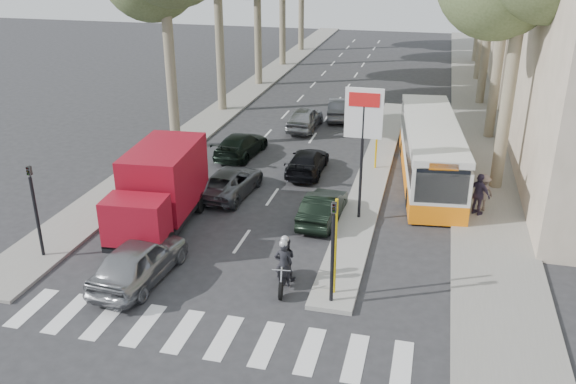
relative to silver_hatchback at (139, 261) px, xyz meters
name	(u,v)px	position (x,y,z in m)	size (l,w,h in m)	color
ground	(249,269)	(3.39, 1.59, -0.76)	(120.00, 120.00, 0.00)	#28282B
sidewalk_right	(475,106)	(11.99, 26.59, -0.70)	(3.20, 70.00, 0.12)	gray
median_left	(258,84)	(-4.61, 29.59, -0.70)	(2.40, 64.00, 0.12)	gray
traffic_island	(375,169)	(6.64, 12.59, -0.68)	(1.50, 26.00, 0.16)	gray
billboard	(363,135)	(6.64, 6.59, 2.94)	(1.50, 12.10, 5.60)	yellow
traffic_light_island	(333,236)	(6.64, 0.09, 1.73)	(0.16, 0.41, 3.60)	black
traffic_light_left	(33,196)	(-4.21, 0.59, 1.73)	(0.16, 0.41, 3.60)	black
silver_hatchback	(139,261)	(0.00, 0.00, 0.00)	(1.80, 4.47, 1.52)	gray
dark_hatchback	(323,207)	(5.19, 6.13, -0.14)	(1.32, 3.79, 1.25)	black
queue_car_a	(230,182)	(0.54, 7.93, -0.16)	(2.00, 4.34, 1.20)	#4D4F55
queue_car_b	(307,162)	(3.38, 11.44, -0.16)	(1.68, 4.12, 1.20)	black
queue_car_c	(305,118)	(1.64, 18.70, -0.06)	(1.67, 4.14, 1.41)	gray
queue_car_d	(340,108)	(3.36, 21.53, -0.09)	(1.43, 4.09, 1.35)	#45474C
queue_car_e	(241,145)	(-0.61, 13.04, -0.13)	(1.76, 4.33, 1.26)	black
red_truck	(160,188)	(-1.00, 4.03, 0.95)	(2.77, 6.24, 3.24)	black
city_bus	(430,150)	(9.27, 12.04, 0.75)	(3.56, 11.11, 2.88)	orange
motorcycle	(284,263)	(4.86, 0.97, 0.05)	(0.84, 2.10, 1.79)	black
pedestrian_near	(479,194)	(11.43, 8.13, 0.26)	(1.06, 0.52, 1.81)	#362D43
pedestrian_far	(483,193)	(11.60, 8.55, 0.19)	(1.07, 0.47, 1.65)	#6F5D53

